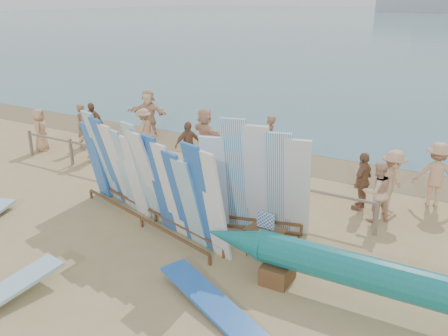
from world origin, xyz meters
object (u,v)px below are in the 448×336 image
Objects in this scene: beachgoer_11 at (149,113)px; beachgoer_3 at (144,129)px; main_surfboard_rack at (147,180)px; vendor_table at (265,242)px; beachgoer_0 at (40,130)px; beachgoer_1 at (83,127)px; beachgoer_9 at (436,174)px; flat_board_d at (211,307)px; beach_chair_left at (207,179)px; beachgoer_7 at (269,140)px; beachgoer_5 at (205,134)px; beachgoer_extra_1 at (92,123)px; beachgoer_6 at (226,149)px; beachgoer_extra_0 at (392,183)px; beachgoer_8 at (377,192)px; side_surfboard_rack at (257,184)px; outrigger_canoe at (383,280)px; beachgoer_2 at (88,139)px; beach_chair_right at (211,170)px; stroller at (284,184)px; beachgoer_4 at (188,145)px; beachgoer_10 at (363,181)px.

beachgoer_3 is at bearing -65.66° from beachgoer_11.
beachgoer_11 is at bearing 144.03° from main_surfboard_rack.
vendor_table is 10.70m from beachgoer_0.
main_surfboard_rack is 3.43× the size of beachgoer_3.
beachgoer_1 is 11.89m from beachgoer_9.
beachgoer_0 is at bearing 87.53° from flat_board_d.
beach_chair_left is 2.96m from beachgoer_7.
beachgoer_extra_1 is at bearing 30.67° from beachgoer_5.
beachgoer_9 reaches higher than beachgoer_6.
flat_board_d is at bearing -54.28° from beachgoer_11.
beachgoer_extra_0 reaches higher than beachgoer_0.
side_surfboard_rack is at bearing 0.62° from beachgoer_8.
beachgoer_6 is at bearing 140.34° from outrigger_canoe.
vendor_table is 0.67× the size of beachgoer_2.
beach_chair_right is 0.50× the size of beachgoer_11.
stroller is at bearing 112.25° from vendor_table.
beachgoer_4 reaches higher than outrigger_canoe.
vendor_table is 9.82m from beachgoer_1.
flat_board_d is 9.90m from beachgoer_3.
beachgoer_10 is at bearing -90.72° from beachgoer_8.
beachgoer_11 reaches higher than beachgoer_9.
beachgoer_6 is at bearing -117.49° from beachgoer_0.
beachgoer_10 reaches higher than beach_chair_right.
beachgoer_5 reaches higher than beachgoer_extra_0.
beachgoer_extra_1 is at bearing 142.81° from side_surfboard_rack.
beachgoer_1 is 1.06× the size of beachgoer_extra_1.
side_surfboard_rack is 1.84× the size of beachgoer_extra_1.
beachgoer_0 is at bearing -0.34° from beachgoer_6.
beachgoer_11 reaches higher than beach_chair_right.
beachgoer_6 reaches higher than vendor_table.
beachgoer_extra_0 is (1.87, 3.59, 0.51)m from vendor_table.
beach_chair_left is at bearing -154.52° from stroller.
outrigger_canoe is 7.59m from beachgoer_6.
beachgoer_11 is at bearing -62.21° from beachgoer_8.
main_surfboard_rack is 5.67m from beachgoer_8.
beachgoer_11 is 10.27m from beachgoer_8.
flat_board_d is 1.72× the size of beachgoer_10.
beachgoer_2 reaches higher than beachgoer_8.
beachgoer_4 is 5.72m from beachgoer_10.
beachgoer_extra_1 is at bearing 169.99° from beach_chair_left.
vendor_table is at bearing 17.70° from beachgoer_8.
beachgoer_0 is (-11.96, -0.19, -0.01)m from beachgoer_8.
vendor_table is at bearing 160.02° from beachgoer_extra_0.
beach_chair_left is at bearing -98.95° from beachgoer_4.
main_surfboard_rack is 4.97× the size of vendor_table.
beachgoer_9 is (11.85, 0.99, 0.05)m from beachgoer_1.
beachgoer_4 is 1.02× the size of beachgoer_0.
main_surfboard_rack is at bearing -149.20° from beachgoer_0.
beach_chair_left is 0.50× the size of beachgoer_6.
beachgoer_10 is at bearing 102.88° from beachgoer_extra_0.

